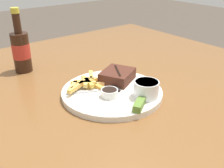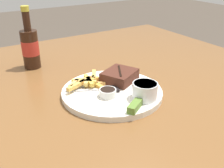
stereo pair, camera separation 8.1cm
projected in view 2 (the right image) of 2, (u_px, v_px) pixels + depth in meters
name	position (u px, v px, depth m)	size (l,w,h in m)	color
dining_table	(112.00, 112.00, 0.86)	(1.42, 1.39, 0.77)	brown
dinner_plate	(112.00, 92.00, 0.82)	(0.31, 0.31, 0.02)	silver
steak_portion	(120.00, 76.00, 0.87)	(0.14, 0.13, 0.04)	#472319
fries_pile	(88.00, 82.00, 0.84)	(0.15, 0.12, 0.02)	#DCBB5A
coleslaw_cup	(145.00, 90.00, 0.76)	(0.07, 0.07, 0.05)	white
dipping_sauce_cup	(108.00, 92.00, 0.78)	(0.05, 0.05, 0.02)	silver
pickle_spear	(135.00, 106.00, 0.71)	(0.06, 0.05, 0.02)	#567A2D
fork_utensil	(85.00, 90.00, 0.81)	(0.12, 0.07, 0.00)	#B7B7BC
knife_utensil	(113.00, 83.00, 0.86)	(0.07, 0.16, 0.01)	#B7B7BC
beer_bottle	(30.00, 47.00, 1.00)	(0.06, 0.06, 0.24)	black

